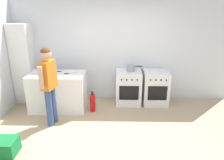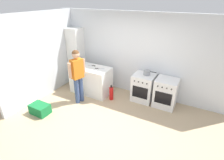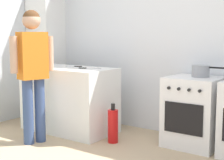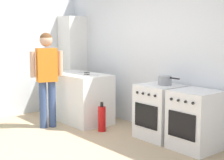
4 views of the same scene
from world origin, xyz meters
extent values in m
plane|color=tan|center=(0.00, 0.00, 0.00)|extent=(8.00, 8.00, 0.00)
cube|color=silver|center=(0.00, 1.95, 1.30)|extent=(6.00, 0.10, 2.60)
cube|color=silver|center=(-2.60, 0.40, 1.30)|extent=(0.10, 3.10, 2.60)
cube|color=white|center=(-1.35, 1.20, 0.45)|extent=(1.30, 0.70, 0.90)
cube|color=white|center=(0.35, 1.58, 0.42)|extent=(0.63, 0.60, 0.85)
cube|color=black|center=(0.35, 1.27, 0.40)|extent=(0.47, 0.01, 0.36)
cylinder|color=black|center=(0.21, 1.46, 0.85)|extent=(0.20, 0.20, 0.01)
cylinder|color=black|center=(0.49, 1.46, 0.85)|extent=(0.20, 0.20, 0.01)
cylinder|color=black|center=(0.21, 1.70, 0.85)|extent=(0.20, 0.20, 0.01)
cylinder|color=black|center=(0.49, 1.70, 0.85)|extent=(0.20, 0.20, 0.01)
cylinder|color=black|center=(0.16, 1.26, 0.74)|extent=(0.04, 0.02, 0.04)
cylinder|color=black|center=(0.29, 1.26, 0.74)|extent=(0.04, 0.02, 0.04)
cylinder|color=black|center=(0.41, 1.26, 0.74)|extent=(0.04, 0.02, 0.04)
cylinder|color=black|center=(0.54, 1.26, 0.74)|extent=(0.04, 0.02, 0.04)
cube|color=white|center=(1.03, 1.58, 0.42)|extent=(0.62, 0.60, 0.85)
cube|color=black|center=(1.03, 1.27, 0.40)|extent=(0.46, 0.01, 0.36)
cylinder|color=black|center=(0.90, 1.46, 0.85)|extent=(0.20, 0.20, 0.01)
cylinder|color=black|center=(1.17, 1.46, 0.85)|extent=(0.20, 0.20, 0.01)
cylinder|color=black|center=(0.90, 1.70, 0.85)|extent=(0.20, 0.20, 0.01)
cylinder|color=black|center=(1.17, 1.70, 0.85)|extent=(0.20, 0.20, 0.01)
cylinder|color=black|center=(0.85, 1.26, 0.74)|extent=(0.04, 0.02, 0.04)
cylinder|color=black|center=(0.97, 1.26, 0.74)|extent=(0.04, 0.02, 0.04)
cylinder|color=black|center=(1.10, 1.26, 0.74)|extent=(0.04, 0.02, 0.04)
cylinder|color=black|center=(1.22, 1.26, 0.74)|extent=(0.04, 0.02, 0.04)
cylinder|color=gray|center=(0.40, 1.62, 0.92)|extent=(0.21, 0.21, 0.14)
cylinder|color=black|center=(0.60, 1.62, 0.97)|extent=(0.18, 0.02, 0.02)
cube|color=silver|center=(-0.97, 1.28, 0.90)|extent=(0.20, 0.11, 0.01)
cube|color=black|center=(-1.11, 1.22, 0.91)|extent=(0.11, 0.06, 0.01)
cube|color=silver|center=(-1.45, 1.32, 0.90)|extent=(0.14, 0.08, 0.01)
cube|color=black|center=(-1.33, 1.37, 0.91)|extent=(0.11, 0.06, 0.01)
cylinder|color=#384C7A|center=(-1.34, 0.44, 0.41)|extent=(0.13, 0.13, 0.81)
cylinder|color=#384C7A|center=(-1.30, 0.60, 0.41)|extent=(0.13, 0.13, 0.81)
cube|color=orange|center=(-1.32, 0.52, 1.10)|extent=(0.29, 0.38, 0.58)
cylinder|color=tan|center=(-1.39, 0.29, 1.12)|extent=(0.09, 0.09, 0.44)
cylinder|color=tan|center=(-1.26, 0.75, 1.12)|extent=(0.09, 0.09, 0.44)
sphere|color=tan|center=(-1.32, 0.52, 1.53)|extent=(0.22, 0.22, 0.22)
sphere|color=brown|center=(-1.32, 0.52, 1.55)|extent=(0.21, 0.21, 0.21)
cylinder|color=red|center=(-0.52, 1.10, 0.21)|extent=(0.13, 0.13, 0.42)
cylinder|color=black|center=(-0.52, 1.10, 0.46)|extent=(0.05, 0.05, 0.08)
cube|color=white|center=(-2.30, 1.68, 1.00)|extent=(0.48, 0.44, 2.00)
camera|label=1|loc=(0.04, -3.58, 2.49)|focal=35.00mm
camera|label=2|loc=(1.78, -3.07, 2.99)|focal=28.00mm
camera|label=3|loc=(1.93, -2.33, 1.35)|focal=55.00mm
camera|label=4|loc=(3.95, -2.33, 1.65)|focal=55.00mm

